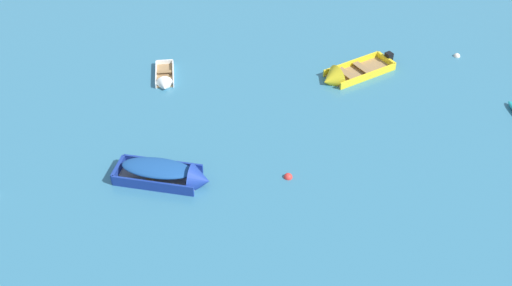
% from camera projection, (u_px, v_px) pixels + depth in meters
% --- Properties ---
extents(rowboat_white_near_camera, '(1.09, 2.88, 0.93)m').
position_uv_depth(rowboat_white_near_camera, '(165.00, 81.00, 37.29)').
color(rowboat_white_near_camera, '#99754C').
rests_on(rowboat_white_near_camera, ground_plane).
extents(rowboat_yellow_near_right, '(4.75, 3.44, 1.49)m').
position_uv_depth(rowboat_yellow_near_right, '(343.00, 76.00, 37.59)').
color(rowboat_yellow_near_right, '#99754C').
rests_on(rowboat_yellow_near_right, ground_plane).
extents(rowboat_deep_blue_outer_left, '(4.72, 2.76, 1.51)m').
position_uv_depth(rowboat_deep_blue_outer_left, '(173.00, 175.00, 30.66)').
color(rowboat_deep_blue_outer_left, gray).
rests_on(rowboat_deep_blue_outer_left, ground_plane).
extents(mooring_buoy_between_boats_right, '(0.39, 0.39, 0.39)m').
position_uv_depth(mooring_buoy_between_boats_right, '(457.00, 56.00, 39.67)').
color(mooring_buoy_between_boats_right, silver).
rests_on(mooring_buoy_between_boats_right, ground_plane).
extents(mooring_buoy_near_foreground, '(0.42, 0.42, 0.42)m').
position_uv_depth(mooring_buoy_near_foreground, '(288.00, 177.00, 31.12)').
color(mooring_buoy_near_foreground, red).
rests_on(mooring_buoy_near_foreground, ground_plane).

